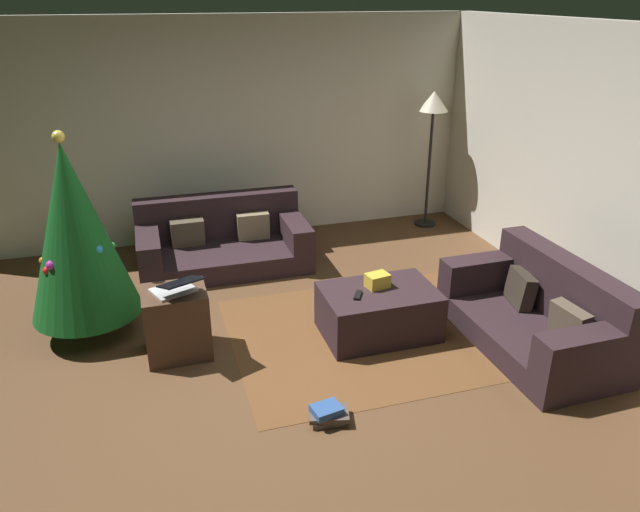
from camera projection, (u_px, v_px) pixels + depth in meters
ground_plane at (280, 371)px, 4.88m from camera, size 6.40×6.40×0.00m
rear_partition at (215, 132)px, 7.11m from camera, size 6.40×0.12×2.60m
corner_partition at (630, 184)px, 5.19m from camera, size 0.12×6.40×2.60m
couch_left at (222, 241)px, 6.72m from camera, size 1.83×0.98×0.73m
couch_right at (541, 314)px, 5.17m from camera, size 0.91×1.68×0.75m
ottoman at (379, 312)px, 5.34m from camera, size 1.00×0.67×0.43m
gift_box at (377, 281)px, 5.30m from camera, size 0.22×0.18×0.12m
tv_remote at (358, 295)px, 5.15m from camera, size 0.12×0.16×0.02m
christmas_tree at (75, 232)px, 5.05m from camera, size 0.93×0.93×1.83m
side_table at (177, 323)px, 5.02m from camera, size 0.52×0.44×0.59m
laptop at (176, 287)px, 4.83m from camera, size 0.45×0.51×0.18m
book_stack at (328, 414)px, 4.29m from camera, size 0.32×0.26×0.13m
corner_lamp at (433, 112)px, 7.37m from camera, size 0.36×0.36×1.72m
area_rug at (378, 333)px, 5.43m from camera, size 2.60×2.00×0.01m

